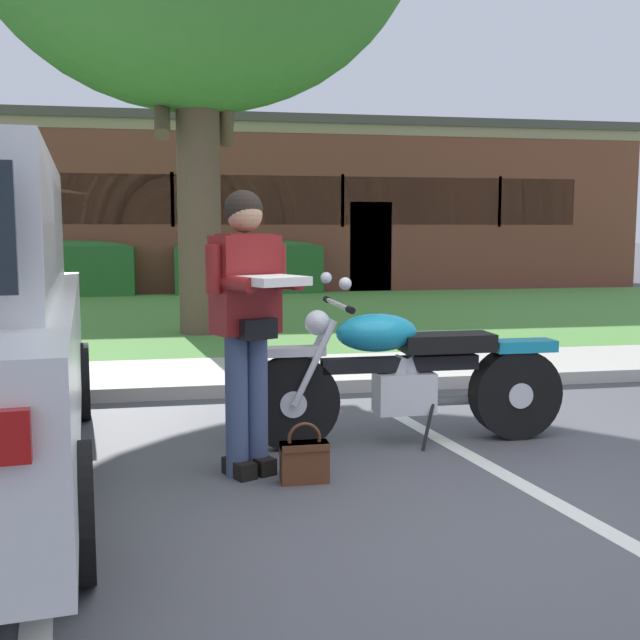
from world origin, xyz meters
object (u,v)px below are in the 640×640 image
hedge_left (58,268)px  hedge_center_left (248,266)px  motorcycle (419,374)px  brick_building (173,210)px  handbag (304,458)px  rider_person (248,309)px

hedge_left → hedge_center_left: 4.06m
motorcycle → hedge_center_left: size_ratio=0.69×
hedge_left → brick_building: (2.43, 6.30, 1.38)m
hedge_center_left → hedge_left: bearing=180.0°
handbag → brick_building: brick_building is taller
rider_person → hedge_left: bearing=102.9°
handbag → hedge_left: 13.22m
rider_person → hedge_center_left: (1.18, 12.61, -0.36)m
motorcycle → brick_building: size_ratio=0.10×
handbag → hedge_center_left: 12.86m
brick_building → hedge_center_left: bearing=-75.5°
rider_person → hedge_center_left: size_ratio=0.53×
hedge_center_left → brick_building: 6.66m
motorcycle → rider_person: (-1.22, -0.48, 0.53)m
rider_person → brick_building: 18.94m
rider_person → handbag: 0.94m
handbag → brick_building: size_ratio=0.02×
hedge_left → hedge_center_left: same height
motorcycle → brick_building: (-1.68, 18.43, 1.55)m
hedge_left → hedge_center_left: (4.06, 0.00, 0.00)m
handbag → hedge_center_left: size_ratio=0.11×
motorcycle → hedge_center_left: 12.13m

